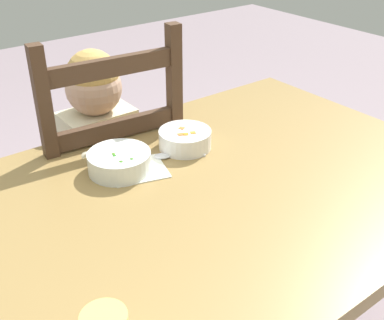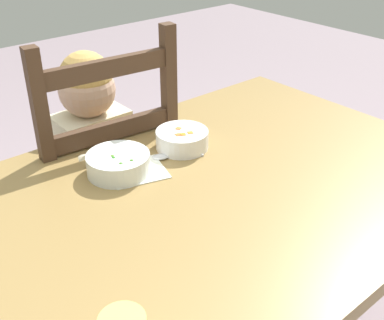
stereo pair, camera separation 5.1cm
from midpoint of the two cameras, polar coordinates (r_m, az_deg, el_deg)
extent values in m
cube|color=olive|center=(1.18, 3.82, -3.77)|extent=(1.29, 0.89, 0.04)
cylinder|color=olive|center=(1.95, 9.01, -2.62)|extent=(0.07, 0.07, 0.72)
cube|color=#483122|center=(1.70, -9.75, -4.20)|extent=(0.46, 0.46, 0.02)
cube|color=#483122|center=(2.04, -6.41, -5.49)|extent=(0.04, 0.04, 0.44)
cube|color=#483122|center=(1.94, -16.62, -8.71)|extent=(0.04, 0.04, 0.44)
cube|color=#483122|center=(1.77, -0.85, -11.58)|extent=(0.04, 0.04, 0.44)
cube|color=#483122|center=(1.66, -12.61, -15.88)|extent=(0.04, 0.04, 0.44)
cube|color=#483122|center=(1.47, -1.01, 4.41)|extent=(0.04, 0.04, 0.60)
cube|color=#483122|center=(1.34, -15.11, 0.58)|extent=(0.04, 0.04, 0.60)
cube|color=#483122|center=(1.31, -8.36, 10.76)|extent=(0.36, 0.06, 0.05)
cube|color=#483122|center=(1.38, -7.82, 3.71)|extent=(0.36, 0.06, 0.05)
cube|color=beige|center=(1.59, -9.75, 0.40)|extent=(0.22, 0.14, 0.32)
sphere|color=#D5A98E|center=(1.49, -10.52, 8.35)|extent=(0.17, 0.17, 0.17)
sphere|color=tan|center=(1.48, -10.66, 9.73)|extent=(0.16, 0.16, 0.16)
cylinder|color=#3F4C72|center=(1.71, -8.28, -13.23)|extent=(0.07, 0.07, 0.46)
cylinder|color=#3F4C72|center=(1.75, -5.11, -11.82)|extent=(0.07, 0.07, 0.46)
cylinder|color=beige|center=(1.42, -12.64, 0.07)|extent=(0.06, 0.24, 0.13)
cylinder|color=beige|center=(1.53, -3.94, 3.00)|extent=(0.06, 0.24, 0.13)
cylinder|color=white|center=(1.22, -7.33, -0.23)|extent=(0.16, 0.16, 0.05)
cylinder|color=white|center=(1.23, -7.27, -1.15)|extent=(0.07, 0.07, 0.01)
cylinder|color=#418F2B|center=(1.22, -7.36, 0.09)|extent=(0.13, 0.13, 0.03)
sphere|color=#368F2A|center=(1.20, -7.89, 0.34)|extent=(0.01, 0.01, 0.01)
sphere|color=#4A942D|center=(1.17, -7.10, -0.36)|extent=(0.01, 0.01, 0.01)
sphere|color=#46872B|center=(1.18, -5.86, -0.03)|extent=(0.01, 0.01, 0.01)
sphere|color=#4C8722|center=(1.21, -8.03, 0.55)|extent=(0.01, 0.01, 0.01)
cylinder|color=white|center=(1.32, 0.29, 2.45)|extent=(0.14, 0.14, 0.05)
cylinder|color=white|center=(1.33, 0.28, 1.60)|extent=(0.06, 0.06, 0.01)
cylinder|color=orange|center=(1.32, 0.29, 2.75)|extent=(0.12, 0.12, 0.03)
cube|color=orange|center=(1.29, -0.21, 2.85)|extent=(0.02, 0.02, 0.01)
cube|color=orange|center=(1.29, 0.38, 2.88)|extent=(0.02, 0.02, 0.01)
cube|color=orange|center=(1.32, -0.11, 3.60)|extent=(0.02, 0.02, 0.01)
cube|color=orange|center=(1.30, 1.25, 3.06)|extent=(0.02, 0.02, 0.01)
cube|color=silver|center=(1.29, 0.63, 0.50)|extent=(0.09, 0.06, 0.00)
ellipsoid|color=silver|center=(1.28, -2.37, 0.46)|extent=(0.05, 0.05, 0.01)
cube|color=white|center=(1.23, -5.18, -1.19)|extent=(0.17, 0.16, 0.00)
camera|label=1|loc=(0.03, 91.26, -0.72)|focal=45.35mm
camera|label=2|loc=(0.03, -88.74, 0.72)|focal=45.35mm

